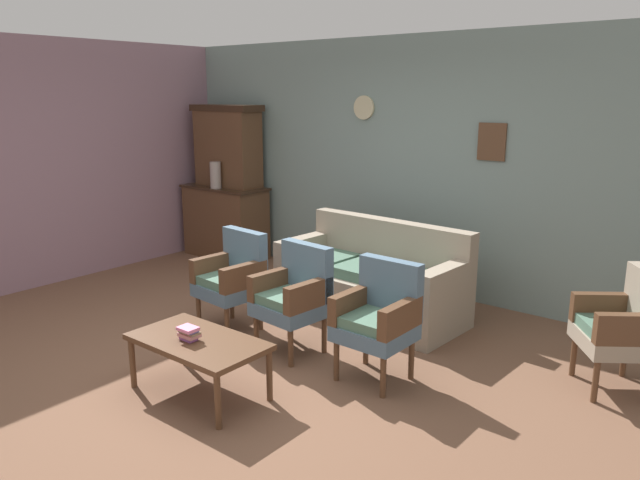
# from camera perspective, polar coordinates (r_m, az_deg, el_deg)

# --- Properties ---
(ground_plane) EXTENTS (7.68, 7.68, 0.00)m
(ground_plane) POSITION_cam_1_polar(r_m,az_deg,el_deg) (5.00, -7.75, -11.53)
(ground_plane) COLOR brown
(wall_back_with_decor) EXTENTS (6.40, 0.09, 2.70)m
(wall_back_with_decor) POSITION_cam_1_polar(r_m,az_deg,el_deg) (6.65, 8.57, 6.89)
(wall_back_with_decor) COLOR gray
(wall_back_with_decor) RESTS_ON ground
(wall_left_side) EXTENTS (0.06, 5.20, 2.70)m
(wall_left_side) POSITION_cam_1_polar(r_m,az_deg,el_deg) (7.28, -26.07, 6.22)
(wall_left_side) COLOR gray
(wall_left_side) RESTS_ON ground
(side_cabinet) EXTENTS (1.16, 0.55, 0.93)m
(side_cabinet) POSITION_cam_1_polar(r_m,az_deg,el_deg) (8.10, -8.78, 1.73)
(side_cabinet) COLOR brown
(side_cabinet) RESTS_ON ground
(cabinet_upper_hutch) EXTENTS (0.99, 0.38, 1.03)m
(cabinet_upper_hutch) POSITION_cam_1_polar(r_m,az_deg,el_deg) (8.01, -8.61, 8.73)
(cabinet_upper_hutch) COLOR brown
(cabinet_upper_hutch) RESTS_ON side_cabinet
(vase_on_cabinet) EXTENTS (0.14, 0.14, 0.34)m
(vase_on_cabinet) POSITION_cam_1_polar(r_m,az_deg,el_deg) (7.86, -9.72, 6.00)
(vase_on_cabinet) COLOR #9F9088
(vase_on_cabinet) RESTS_ON side_cabinet
(floral_couch) EXTENTS (1.87, 0.90, 0.90)m
(floral_couch) POSITION_cam_1_polar(r_m,az_deg,el_deg) (5.94, 4.91, -3.95)
(floral_couch) COLOR gray
(floral_couch) RESTS_ON ground
(armchair_by_doorway) EXTENTS (0.56, 0.54, 0.90)m
(armchair_by_doorway) POSITION_cam_1_polar(r_m,az_deg,el_deg) (5.59, -8.16, -3.33)
(armchair_by_doorway) COLOR slate
(armchair_by_doorway) RESTS_ON ground
(armchair_row_middle) EXTENTS (0.57, 0.54, 0.90)m
(armchair_row_middle) POSITION_cam_1_polar(r_m,az_deg,el_deg) (5.06, -2.44, -5.03)
(armchair_row_middle) COLOR slate
(armchair_row_middle) RESTS_ON ground
(armchair_near_couch_end) EXTENTS (0.53, 0.50, 0.90)m
(armchair_near_couch_end) POSITION_cam_1_polar(r_m,az_deg,el_deg) (4.60, 5.50, -7.02)
(armchair_near_couch_end) COLOR slate
(armchair_near_couch_end) RESTS_ON ground
(wingback_chair_by_fireplace) EXTENTS (0.70, 0.71, 0.90)m
(wingback_chair_by_fireplace) POSITION_cam_1_polar(r_m,az_deg,el_deg) (4.91, 26.41, -7.09)
(wingback_chair_by_fireplace) COLOR gray
(wingback_chair_by_fireplace) RESTS_ON ground
(coffee_table) EXTENTS (1.00, 0.56, 0.42)m
(coffee_table) POSITION_cam_1_polar(r_m,az_deg,el_deg) (4.47, -11.30, -9.58)
(coffee_table) COLOR brown
(coffee_table) RESTS_ON ground
(book_stack_on_table) EXTENTS (0.16, 0.12, 0.11)m
(book_stack_on_table) POSITION_cam_1_polar(r_m,az_deg,el_deg) (4.43, -12.15, -8.46)
(book_stack_on_table) COLOR #9A519C
(book_stack_on_table) RESTS_ON coffee_table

